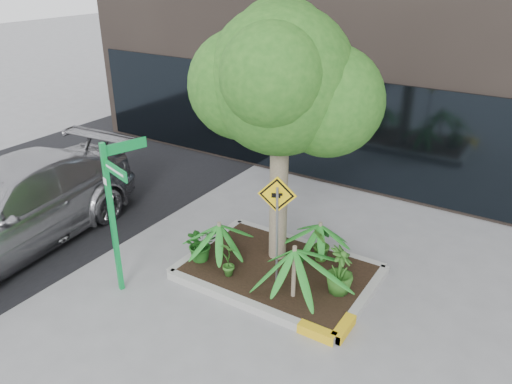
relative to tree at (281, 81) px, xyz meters
The scene contains 14 objects.
ground 3.47m from the tree, 86.79° to the right, with size 80.00×80.00×0.00m, color gray.
asphalt_road 7.33m from the tree, behind, with size 7.00×80.00×0.01m, color black.
planter 3.34m from the tree, 56.28° to the right, with size 3.35×2.36×0.15m.
tree is the anchor object (origin of this frame).
palm_front 2.69m from the tree, 48.53° to the right, with size 1.06×1.06×1.18m.
palm_left 2.74m from the tree, 137.59° to the right, with size 0.88×0.88×0.98m.
palm_back 2.69m from the tree, 26.43° to the left, with size 0.81×0.81×0.90m.
parked_car 5.84m from the tree, 153.71° to the right, with size 2.30×5.65×1.64m, color #A5A4A8.
shrub_a 3.24m from the tree, 141.65° to the right, with size 0.60×0.60×0.67m, color #1E5C1A.
shrub_b 3.21m from the tree, 17.59° to the right, with size 0.46×0.46×0.82m, color #2B611D.
shrub_c 3.12m from the tree, 109.92° to the right, with size 0.36×0.36×0.68m, color #306C21.
shrub_d 3.02m from the tree, 16.87° to the left, with size 0.37×0.37×0.68m, color #2C601B.
street_sign_post 3.30m from the tree, 129.76° to the right, with size 0.75×0.93×2.66m.
cattle_sign 2.13m from the tree, 62.07° to the right, with size 0.58×0.24×2.00m.
Camera 1 is at (3.87, -6.26, 5.16)m, focal length 35.00 mm.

